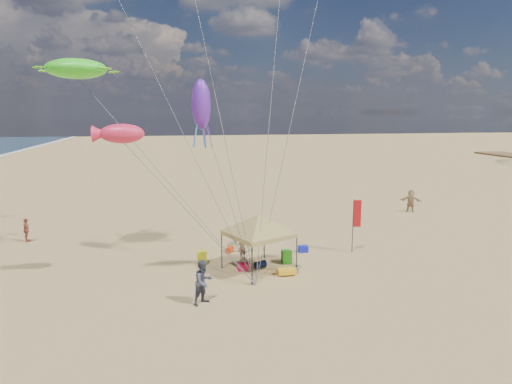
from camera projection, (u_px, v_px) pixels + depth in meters
ground at (268, 289)px, 20.61m from camera, size 280.00×280.00×0.00m
canopy_tent at (259, 216)px, 22.55m from camera, size 5.03×5.03×3.41m
feather_flag at (356, 217)px, 25.71m from camera, size 0.48×0.09×3.13m
cooler_red at (243, 267)px, 23.01m from camera, size 0.54×0.38×0.38m
cooler_blue at (303, 249)px, 26.01m from camera, size 0.54×0.38×0.38m
bag_navy at (260, 264)px, 23.42m from camera, size 0.69×0.54×0.36m
bag_orange at (229, 250)px, 25.92m from camera, size 0.54×0.69×0.36m
chair_green at (287, 257)px, 24.14m from camera, size 0.50×0.50×0.70m
chair_yellow at (202, 257)px, 24.04m from camera, size 0.50×0.50×0.70m
crate_grey at (295, 270)px, 22.70m from camera, size 0.34×0.30×0.28m
beach_cart at (287, 271)px, 22.33m from camera, size 0.90×0.50×0.24m
person_near_a at (242, 246)px, 24.64m from camera, size 0.67×0.65×1.55m
person_near_b at (204, 282)px, 18.90m from camera, size 1.18×1.14×1.91m
person_near_c at (245, 239)px, 25.90m from camera, size 1.14×0.77×1.63m
person_far_a at (26, 230)px, 28.03m from camera, size 0.70×0.96×1.51m
person_far_c at (411, 201)px, 36.43m from camera, size 1.74×1.34×1.84m
turtle_kite at (76, 69)px, 23.15m from camera, size 3.60×3.14×1.03m
fish_kite at (122, 134)px, 19.99m from camera, size 1.97×0.99×0.87m
squid_kite at (201, 105)px, 23.03m from camera, size 1.05×1.05×2.58m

